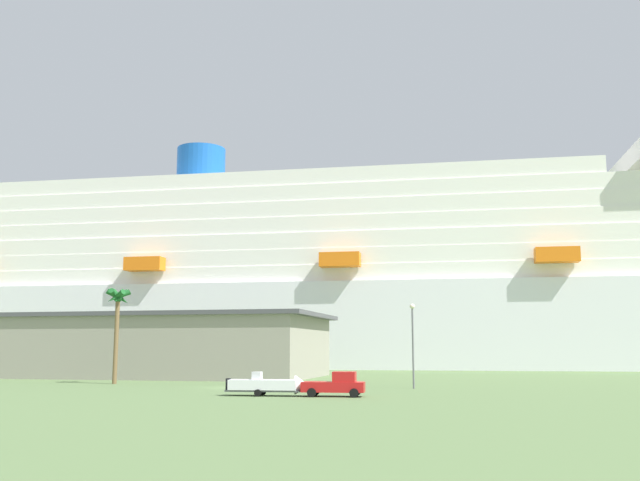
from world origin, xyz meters
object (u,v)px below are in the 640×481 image
object	(u,v)px
cruise_ship	(350,287)
palm_tree	(118,307)
parked_car_blue_suv	(10,372)
parked_car_black_coupe	(227,373)
pickup_truck	(336,385)
street_lamp	(413,334)
small_boat_on_trailer	(271,385)

from	to	relation	value
cruise_ship	palm_tree	bearing A→B (deg)	-106.79
parked_car_blue_suv	palm_tree	bearing A→B (deg)	-34.11
parked_car_black_coupe	pickup_truck	bearing A→B (deg)	-59.49
pickup_truck	parked_car_black_coupe	distance (m)	37.52
pickup_truck	parked_car_blue_suv	world-z (taller)	pickup_truck
palm_tree	parked_car_blue_suv	bearing A→B (deg)	145.89
palm_tree	street_lamp	distance (m)	36.23
cruise_ship	palm_tree	distance (m)	75.14
small_boat_on_trailer	parked_car_black_coupe	bearing A→B (deg)	112.11
small_boat_on_trailer	parked_car_black_coupe	distance (m)	34.86
street_lamp	parked_car_blue_suv	world-z (taller)	street_lamp
parked_car_blue_suv	parked_car_black_coupe	distance (m)	33.35
palm_tree	cruise_ship	bearing A→B (deg)	73.21
cruise_ship	street_lamp	size ratio (longest dim) A/B	30.75
palm_tree	parked_car_black_coupe	xyz separation A→B (m)	(9.94, 14.17, -8.38)
pickup_truck	palm_tree	bearing A→B (deg)	147.94
pickup_truck	palm_tree	world-z (taller)	palm_tree
small_boat_on_trailer	palm_tree	bearing A→B (deg)	141.83
cruise_ship	small_boat_on_trailer	world-z (taller)	cruise_ship
small_boat_on_trailer	street_lamp	distance (m)	19.07
palm_tree	parked_car_black_coupe	world-z (taller)	palm_tree
cruise_ship	small_boat_on_trailer	distance (m)	91.14
pickup_truck	parked_car_blue_suv	distance (m)	62.43
street_lamp	cruise_ship	bearing A→B (deg)	100.54
cruise_ship	small_boat_on_trailer	size ratio (longest dim) A/B	32.04
parked_car_blue_suv	parked_car_black_coupe	size ratio (longest dim) A/B	0.99
pickup_truck	small_boat_on_trailer	size ratio (longest dim) A/B	0.65
cruise_ship	small_boat_on_trailer	bearing A→B (deg)	-89.05
parked_car_black_coupe	palm_tree	bearing A→B (deg)	-125.04
pickup_truck	street_lamp	bearing A→B (deg)	63.25
small_boat_on_trailer	parked_car_blue_suv	size ratio (longest dim) A/B	1.98
small_boat_on_trailer	pickup_truck	bearing A→B (deg)	-0.33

